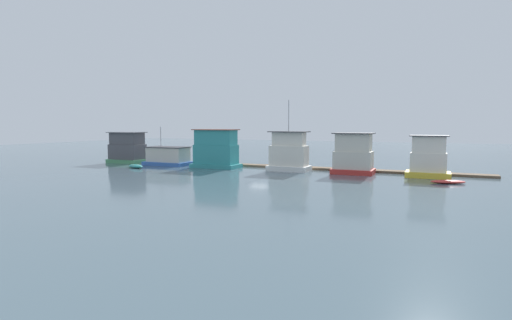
# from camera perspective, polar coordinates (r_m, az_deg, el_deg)

# --- Properties ---
(ground_plane) EXTENTS (200.00, 200.00, 0.00)m
(ground_plane) POSITION_cam_1_polar(r_m,az_deg,el_deg) (56.45, 0.41, -1.33)
(ground_plane) COLOR #475B66
(dock_walkway) EXTENTS (59.60, 1.89, 0.30)m
(dock_walkway) POSITION_cam_1_polar(r_m,az_deg,el_deg) (59.43, 1.68, -0.87)
(dock_walkway) COLOR brown
(dock_walkway) RESTS_ON ground_plane
(houseboat_green) EXTENTS (5.98, 3.76, 5.09)m
(houseboat_green) POSITION_cam_1_polar(r_m,az_deg,el_deg) (69.30, -17.91, 1.59)
(houseboat_green) COLOR #4C9360
(houseboat_green) RESTS_ON ground_plane
(houseboat_blue) EXTENTS (7.10, 4.13, 5.94)m
(houseboat_blue) POSITION_cam_1_polar(r_m,az_deg,el_deg) (63.78, -12.45, 0.50)
(houseboat_blue) COLOR #3866B7
(houseboat_blue) RESTS_ON ground_plane
(houseboat_teal) EXTENTS (6.99, 3.61, 5.63)m
(houseboat_teal) POSITION_cam_1_polar(r_m,az_deg,el_deg) (58.69, -5.76, 1.45)
(houseboat_teal) COLOR teal
(houseboat_teal) RESTS_ON ground_plane
(houseboat_white) EXTENTS (5.59, 3.26, 9.62)m
(houseboat_white) POSITION_cam_1_polar(r_m,az_deg,el_deg) (54.56, 4.73, 0.93)
(houseboat_white) COLOR white
(houseboat_white) RESTS_ON ground_plane
(houseboat_red) EXTENTS (5.23, 3.74, 5.26)m
(houseboat_red) POSITION_cam_1_polar(r_m,az_deg,el_deg) (52.79, 13.74, 0.71)
(houseboat_red) COLOR red
(houseboat_red) RESTS_ON ground_plane
(houseboat_yellow) EXTENTS (5.03, 3.38, 5.04)m
(houseboat_yellow) POSITION_cam_1_polar(r_m,az_deg,el_deg) (51.99, 23.40, 0.13)
(houseboat_yellow) COLOR gold
(houseboat_yellow) RESTS_ON ground_plane
(dinghy_teal) EXTENTS (3.24, 1.99, 0.52)m
(dinghy_teal) POSITION_cam_1_polar(r_m,az_deg,el_deg) (60.65, -16.80, -0.86)
(dinghy_teal) COLOR teal
(dinghy_teal) RESTS_ON ground_plane
(dinghy_red) EXTENTS (3.84, 2.32, 0.37)m
(dinghy_red) POSITION_cam_1_polar(r_m,az_deg,el_deg) (47.60, 25.73, -2.81)
(dinghy_red) COLOR red
(dinghy_red) RESTS_ON ground_plane
(mooring_post_near_right) EXTENTS (0.22, 0.22, 1.92)m
(mooring_post_near_right) POSITION_cam_1_polar(r_m,az_deg,el_deg) (54.51, 14.31, -0.70)
(mooring_post_near_right) COLOR #846B4C
(mooring_post_near_right) RESTS_ON ground_plane
(mooring_post_far_left) EXTENTS (0.22, 0.22, 1.26)m
(mooring_post_far_left) POSITION_cam_1_polar(r_m,az_deg,el_deg) (70.00, -15.88, 0.24)
(mooring_post_far_left) COLOR #846B4C
(mooring_post_far_left) RESTS_ON ground_plane
(mooring_post_centre) EXTENTS (0.29, 0.29, 1.96)m
(mooring_post_centre) POSITION_cam_1_polar(r_m,az_deg,el_deg) (69.41, -15.33, 0.50)
(mooring_post_centre) COLOR brown
(mooring_post_centre) RESTS_ON ground_plane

